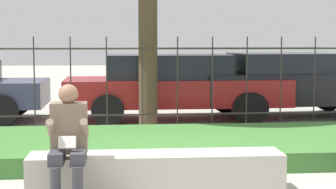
{
  "coord_description": "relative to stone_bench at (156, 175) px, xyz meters",
  "views": [
    {
      "loc": [
        -0.76,
        -6.16,
        1.72
      ],
      "look_at": [
        -0.03,
        1.94,
        0.9
      ],
      "focal_mm": 60.0,
      "sensor_mm": 36.0,
      "label": 1
    }
  ],
  "objects": [
    {
      "name": "car_parked_center",
      "position": [
        0.76,
        5.59,
        0.54
      ],
      "size": [
        4.67,
        1.87,
        1.38
      ],
      "rotation": [
        0.0,
        0.0,
        0.01
      ],
      "color": "maroon",
      "rests_on": "ground_plane"
    },
    {
      "name": "stone_bench",
      "position": [
        0.0,
        0.0,
        0.0
      ],
      "size": [
        2.84,
        0.52,
        0.44
      ],
      "color": "#B7B2A3",
      "rests_on": "ground_plane"
    },
    {
      "name": "iron_fence",
      "position": [
        0.33,
        3.86,
        0.72
      ],
      "size": [
        7.62,
        0.03,
        1.75
      ],
      "color": "#332D28",
      "rests_on": "ground_plane"
    },
    {
      "name": "car_parked_right",
      "position": [
        3.33,
        5.78,
        0.56
      ],
      "size": [
        4.17,
        2.14,
        1.4
      ],
      "rotation": [
        0.0,
        0.0,
        0.06
      ],
      "color": "black",
      "rests_on": "ground_plane"
    },
    {
      "name": "grass_berm",
      "position": [
        0.33,
        1.99,
        -0.07
      ],
      "size": [
        9.62,
        2.59,
        0.26
      ],
      "color": "#3D7533",
      "rests_on": "ground_plane"
    },
    {
      "name": "person_seated_reader",
      "position": [
        -0.94,
        -0.29,
        0.48
      ],
      "size": [
        0.42,
        0.73,
        1.24
      ],
      "color": "black",
      "rests_on": "ground_plane"
    }
  ]
}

